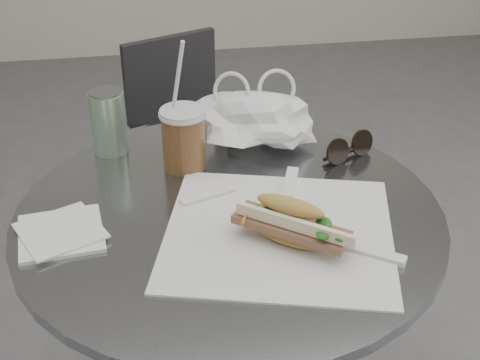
{
  "coord_description": "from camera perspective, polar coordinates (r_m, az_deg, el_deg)",
  "views": [
    {
      "loc": [
        -0.14,
        -0.77,
        1.4
      ],
      "look_at": [
        0.02,
        0.22,
        0.79
      ],
      "focal_mm": 50.0,
      "sensor_mm": 36.0,
      "label": 1
    }
  ],
  "objects": [
    {
      "name": "iced_coffee",
      "position": [
        1.29,
        -4.85,
        3.63
      ],
      "size": [
        0.09,
        0.09,
        0.26
      ],
      "color": "brown",
      "rests_on": "cafe_table"
    },
    {
      "name": "drink_can",
      "position": [
        1.37,
        -11.18,
        4.9
      ],
      "size": [
        0.07,
        0.07,
        0.13
      ],
      "color": "#55925E",
      "rests_on": "cafe_table"
    },
    {
      "name": "napkin_stack",
      "position": [
        1.16,
        -15.04,
        -4.35
      ],
      "size": [
        0.17,
        0.17,
        0.01
      ],
      "color": "white",
      "rests_on": "cafe_table"
    },
    {
      "name": "sandwich_paper",
      "position": [
        1.13,
        3.32,
        -4.49
      ],
      "size": [
        0.46,
        0.44,
        0.0
      ],
      "primitive_type": "cube",
      "rotation": [
        0.0,
        0.0,
        -0.26
      ],
      "color": "white",
      "rests_on": "cafe_table"
    },
    {
      "name": "chair_far",
      "position": [
        2.11,
        -3.83,
        0.64
      ],
      "size": [
        0.41,
        0.43,
        0.73
      ],
      "rotation": [
        0.0,
        0.0,
        3.53
      ],
      "color": "#303032",
      "rests_on": "ground"
    },
    {
      "name": "sunglasses",
      "position": [
        1.35,
        9.27,
        2.65
      ],
      "size": [
        0.12,
        0.07,
        0.05
      ],
      "rotation": [
        0.0,
        0.0,
        0.45
      ],
      "color": "black",
      "rests_on": "cafe_table"
    },
    {
      "name": "banh_mi",
      "position": [
        1.08,
        4.34,
        -3.67
      ],
      "size": [
        0.24,
        0.22,
        0.08
      ],
      "rotation": [
        0.0,
        0.0,
        -0.66
      ],
      "color": "#AD8C41",
      "rests_on": "sandwich_paper"
    },
    {
      "name": "cafe_table",
      "position": [
        1.36,
        -0.85,
        -12.3
      ],
      "size": [
        0.76,
        0.76,
        0.74
      ],
      "color": "slate",
      "rests_on": "ground"
    },
    {
      "name": "plastic_bag",
      "position": [
        1.36,
        1.34,
        5.01
      ],
      "size": [
        0.26,
        0.23,
        0.11
      ],
      "primitive_type": null,
      "rotation": [
        0.0,
        0.0,
        -0.25
      ],
      "color": "white",
      "rests_on": "cafe_table"
    }
  ]
}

